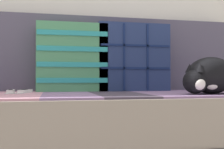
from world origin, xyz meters
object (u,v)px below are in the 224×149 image
object	(u,v)px
couch	(114,131)
game_remote_near	(11,92)
throw_pillow_striped	(72,57)
sleeping_cat	(209,77)
throw_pillow_quilted	(133,57)
game_remote_far	(25,91)

from	to	relation	value
couch	game_remote_near	size ratio (longest dim) A/B	9.76
throw_pillow_striped	sleeping_cat	size ratio (longest dim) A/B	1.21
couch	game_remote_near	bearing A→B (deg)	174.32
throw_pillow_quilted	throw_pillow_striped	xyz separation A→B (m)	(-0.39, -0.00, -0.01)
sleeping_cat	game_remote_near	world-z (taller)	sleeping_cat
throw_pillow_striped	sleeping_cat	distance (m)	0.82
couch	game_remote_near	distance (m)	0.60
throw_pillow_striped	couch	bearing A→B (deg)	-46.32
game_remote_far	game_remote_near	bearing A→B (deg)	-179.73
game_remote_far	throw_pillow_quilted	bearing A→B (deg)	14.39
couch	game_remote_far	world-z (taller)	game_remote_far
game_remote_far	couch	bearing A→B (deg)	-6.56
sleeping_cat	game_remote_near	distance (m)	1.05
game_remote_near	game_remote_far	distance (m)	0.07
throw_pillow_striped	sleeping_cat	bearing A→B (deg)	-35.07
couch	throw_pillow_quilted	distance (m)	0.52
game_remote_near	sleeping_cat	bearing A→B (deg)	-16.42
throw_pillow_quilted	sleeping_cat	distance (m)	0.55
throw_pillow_quilted	sleeping_cat	size ratio (longest dim) A/B	1.31
couch	sleeping_cat	xyz separation A→B (m)	(0.45, -0.24, 0.30)
couch	game_remote_far	size ratio (longest dim) A/B	10.27
throw_pillow_quilted	game_remote_near	bearing A→B (deg)	-166.95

